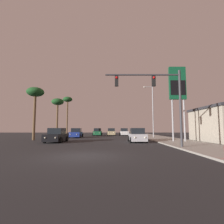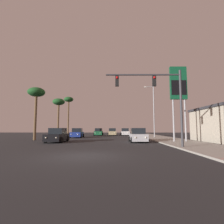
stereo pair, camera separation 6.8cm
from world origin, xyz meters
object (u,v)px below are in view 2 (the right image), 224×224
(car_black, at_px, (57,136))
(traffic_light_mast, at_px, (160,92))
(car_tan, at_px, (112,132))
(palm_tree_mid, at_px, (59,104))
(car_silver, at_px, (138,136))
(car_green, at_px, (99,132))
(palm_tree_near, at_px, (36,95))
(car_white, at_px, (125,132))
(street_lamp, at_px, (153,108))
(palm_tree_far, at_px, (69,102))
(gas_station_sign, at_px, (178,87))
(car_blue, at_px, (77,133))

(car_black, bearing_deg, traffic_light_mast, 150.32)
(car_tan, bearing_deg, palm_tree_mid, 33.52)
(car_silver, height_order, car_tan, same)
(car_black, distance_m, palm_tree_mid, 15.28)
(car_tan, bearing_deg, car_green, 14.12)
(palm_tree_near, bearing_deg, car_white, 50.75)
(car_tan, height_order, car_black, same)
(street_lamp, bearing_deg, palm_tree_near, -162.16)
(palm_tree_far, bearing_deg, car_silver, -57.74)
(car_tan, height_order, street_lamp, street_lamp)
(gas_station_sign, height_order, palm_tree_mid, gas_station_sign)
(street_lamp, bearing_deg, palm_tree_mid, 166.75)
(car_white, bearing_deg, gas_station_sign, 103.15)
(car_tan, height_order, car_green, same)
(car_black, distance_m, street_lamp, 17.07)
(gas_station_sign, relative_size, palm_tree_near, 1.20)
(palm_tree_near, bearing_deg, street_lamp, 17.84)
(car_white, height_order, street_lamp, street_lamp)
(traffic_light_mast, height_order, gas_station_sign, gas_station_sign)
(car_tan, distance_m, gas_station_sign, 23.32)
(car_black, relative_size, palm_tree_near, 0.58)
(traffic_light_mast, relative_size, palm_tree_far, 0.66)
(car_green, distance_m, palm_tree_mid, 11.49)
(car_blue, relative_size, car_white, 1.00)
(car_green, relative_size, traffic_light_mast, 0.66)
(car_black, height_order, palm_tree_near, palm_tree_near)
(gas_station_sign, relative_size, palm_tree_mid, 1.18)
(car_white, height_order, car_black, same)
(palm_tree_mid, bearing_deg, palm_tree_near, -90.44)
(car_blue, xyz_separation_m, traffic_light_mast, (10.47, -17.08, 3.92))
(car_tan, height_order, palm_tree_near, palm_tree_near)
(palm_tree_mid, bearing_deg, gas_station_sign, -36.08)
(car_blue, relative_size, palm_tree_near, 0.58)
(car_blue, distance_m, traffic_light_mast, 20.41)
(car_white, bearing_deg, palm_tree_near, 49.91)
(palm_tree_mid, bearing_deg, traffic_light_mast, -53.23)
(car_green, bearing_deg, street_lamp, 133.85)
(car_silver, bearing_deg, traffic_light_mast, 98.45)
(car_silver, distance_m, traffic_light_mast, 7.94)
(car_silver, height_order, car_blue, same)
(car_black, relative_size, traffic_light_mast, 0.67)
(gas_station_sign, bearing_deg, car_white, 103.99)
(gas_station_sign, bearing_deg, palm_tree_near, 168.87)
(car_silver, xyz_separation_m, car_blue, (-9.54, 10.24, 0.00))
(car_white, xyz_separation_m, gas_station_sign, (5.13, -20.58, 5.86))
(car_silver, height_order, traffic_light_mast, traffic_light_mast)
(traffic_light_mast, bearing_deg, car_white, 92.51)
(car_silver, distance_m, car_blue, 14.00)
(car_silver, relative_size, palm_tree_far, 0.44)
(car_blue, distance_m, car_green, 9.80)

